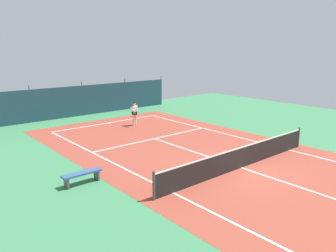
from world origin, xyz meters
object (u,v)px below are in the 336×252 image
(tennis_net, at_px, (242,157))
(tennis_player, at_px, (135,112))
(tennis_ball_near_player, at_px, (168,169))
(parked_car, at_px, (92,98))
(courtside_bench, at_px, (82,175))

(tennis_net, height_order, tennis_player, tennis_player)
(tennis_ball_near_player, distance_m, parked_car, 17.40)
(tennis_net, xyz_separation_m, parked_car, (2.31, 18.57, 0.33))
(tennis_player, relative_size, courtside_bench, 1.03)
(tennis_ball_near_player, bearing_deg, tennis_player, 64.85)
(tennis_net, height_order, parked_car, parked_car)
(parked_car, distance_m, courtside_bench, 17.80)
(parked_car, bearing_deg, courtside_bench, 54.63)
(tennis_ball_near_player, height_order, parked_car, parked_car)
(tennis_net, distance_m, parked_car, 18.72)
(tennis_net, bearing_deg, courtside_bench, 154.52)
(courtside_bench, bearing_deg, tennis_net, -25.48)
(tennis_net, relative_size, courtside_bench, 6.33)
(tennis_ball_near_player, xyz_separation_m, courtside_bench, (-3.60, 1.08, 0.34))
(tennis_player, distance_m, courtside_bench, 10.22)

